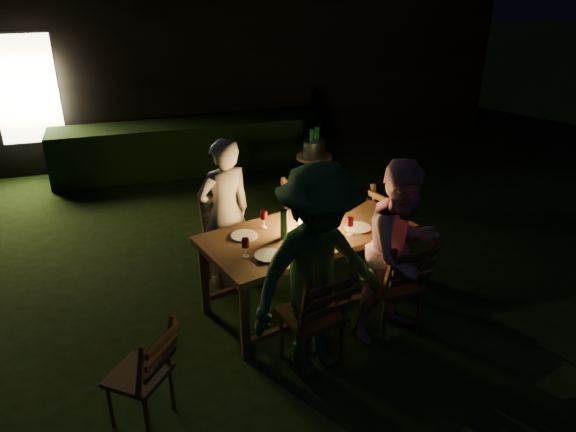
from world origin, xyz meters
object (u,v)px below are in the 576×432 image
object	(u,v)px
person_opp_right	(401,252)
person_opp_left	(318,273)
ice_bucket	(314,148)
chair_spare	(143,390)
chair_far_right	(307,234)
side_table	(314,161)
bottle_bucket_a	(312,146)
bottle_bucket_b	(317,143)
bottle_table	(284,224)
chair_end	(398,244)
lantern	(308,213)
chair_far_left	(229,257)
chair_near_left	(313,332)
chair_near_right	(393,300)
dining_table	(306,239)
person_house_side	(225,213)

from	to	relation	value
person_opp_right	person_opp_left	size ratio (longest dim) A/B	0.92
ice_bucket	chair_spare	bearing A→B (deg)	-125.40
chair_far_right	person_opp_left	world-z (taller)	person_opp_left
side_table	bottle_bucket_a	size ratio (longest dim) A/B	2.07
chair_far_right	side_table	bearing A→B (deg)	-121.67
person_opp_left	bottle_bucket_b	bearing A→B (deg)	54.76
chair_spare	chair_far_right	bearing A→B (deg)	-6.21
bottle_table	side_table	world-z (taller)	bottle_table
chair_end	lantern	xyz separation A→B (m)	(-1.14, -0.29, 0.66)
chair_far_left	chair_far_right	bearing A→B (deg)	-174.26
ice_bucket	bottle_bucket_b	xyz separation A→B (m)	(0.05, 0.04, 0.05)
chair_near_left	chair_near_right	distance (m)	0.90
person_opp_right	person_opp_left	xyz separation A→B (m)	(-0.86, -0.26, 0.08)
side_table	bottle_bucket_b	size ratio (longest dim) A/B	2.07
chair_far_right	person_opp_right	world-z (taller)	person_opp_right
chair_near_right	chair_end	xyz separation A→B (m)	(0.53, 0.96, -0.00)
dining_table	chair_far_right	distance (m)	1.05
chair_near_left	side_table	size ratio (longest dim) A/B	1.59
dining_table	ice_bucket	world-z (taller)	ice_bucket
dining_table	side_table	xyz separation A→B (m)	(0.90, 2.43, -0.15)
person_house_side	ice_bucket	xyz separation A→B (m)	(1.56, 1.78, -0.02)
chair_near_right	ice_bucket	bearing A→B (deg)	75.13
chair_spare	ice_bucket	bearing A→B (deg)	2.23
person_house_side	bottle_table	world-z (taller)	person_house_side
chair_near_right	chair_end	distance (m)	1.10
chair_near_left	bottle_table	xyz separation A→B (m)	(-0.03, 0.80, 0.64)
person_opp_right	bottle_bucket_b	xyz separation A→B (m)	(0.28, 3.13, -0.02)
chair_far_left	side_table	xyz separation A→B (m)	(1.55, 1.82, 0.28)
dining_table	lantern	xyz separation A→B (m)	(0.03, 0.06, 0.24)
person_opp_right	bottle_table	world-z (taller)	person_opp_right
bottle_table	bottle_bucket_a	xyz separation A→B (m)	(1.09, 2.47, -0.14)
chair_spare	bottle_bucket_b	xyz separation A→B (m)	(2.58, 3.60, 0.55)
chair_near_left	dining_table	bearing A→B (deg)	61.15
side_table	chair_far_left	bearing A→B (deg)	-130.30
dining_table	lantern	size ratio (longest dim) A/B	6.20
person_opp_right	side_table	distance (m)	3.11
ice_bucket	person_opp_right	bearing A→B (deg)	-94.28
person_house_side	person_opp_right	distance (m)	1.87
dining_table	lantern	world-z (taller)	lantern
person_opp_right	lantern	world-z (taller)	person_opp_right
dining_table	person_opp_right	distance (m)	0.94
side_table	chair_near_right	bearing A→B (deg)	-94.65
chair_far_right	chair_far_left	bearing A→B (deg)	5.79
lantern	bottle_table	size ratio (longest dim) A/B	1.25
chair_near_left	chair_end	xyz separation A→B (m)	(1.39, 1.22, -0.00)
ice_bucket	bottle_bucket_a	size ratio (longest dim) A/B	0.94
lantern	bottle_bucket_a	xyz separation A→B (m)	(0.81, 2.33, -0.15)
chair_near_left	chair_end	size ratio (longest dim) A/B	1.01
chair_far_left	chair_far_right	xyz separation A→B (m)	(0.96, 0.28, -0.01)
person_house_side	bottle_bucket_b	bearing A→B (deg)	-148.17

